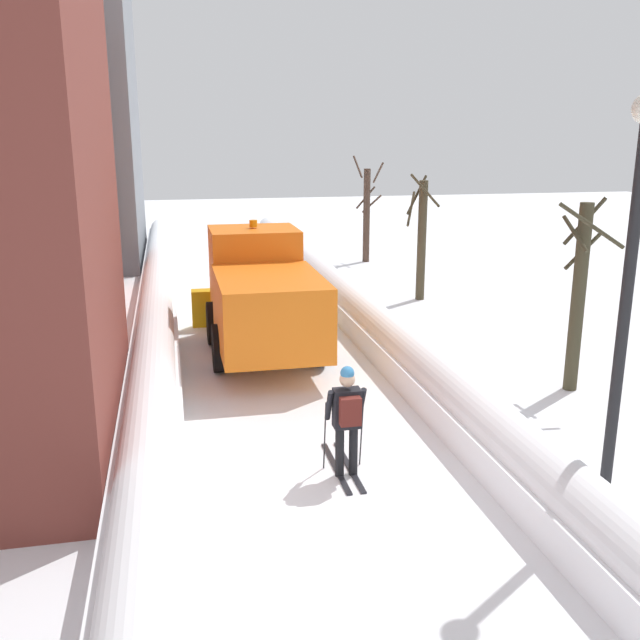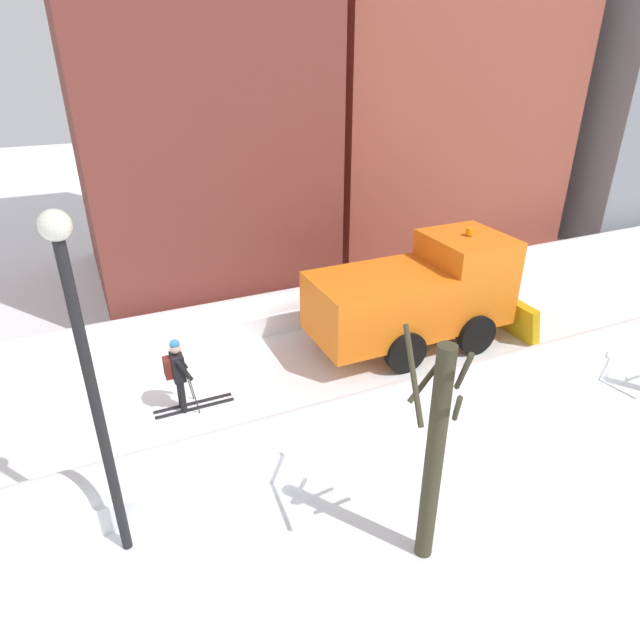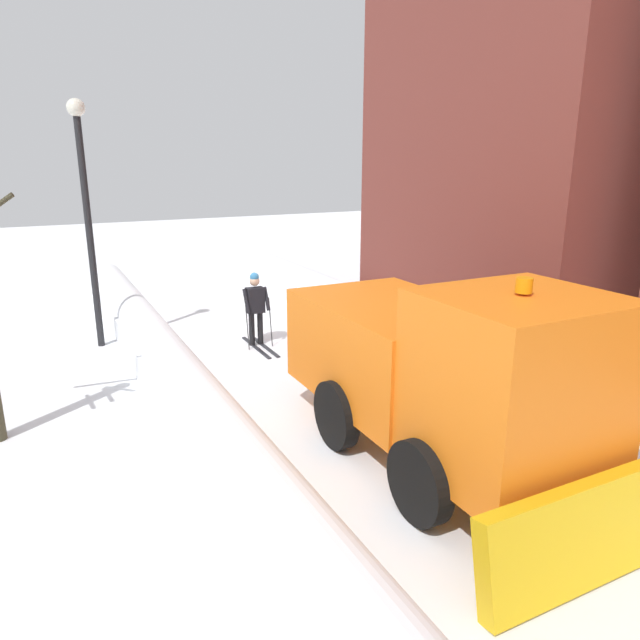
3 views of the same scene
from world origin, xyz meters
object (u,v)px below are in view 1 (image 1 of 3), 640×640
(plow_truck, at_px, (262,295))
(bare_tree_near, at_px, (579,293))
(bare_tree_far, at_px, (367,213))
(skier, at_px, (347,416))
(bare_tree_mid, at_px, (421,238))
(traffic_light_pole, at_px, (98,259))
(street_lamp, at_px, (631,261))

(plow_truck, bearing_deg, bare_tree_near, -32.47)
(plow_truck, distance_m, bare_tree_far, 13.34)
(plow_truck, height_order, bare_tree_near, bare_tree_near)
(skier, relative_size, bare_tree_near, 0.45)
(skier, bearing_deg, bare_tree_mid, 64.94)
(traffic_light_pole, height_order, street_lamp, street_lamp)
(bare_tree_mid, bearing_deg, bare_tree_far, 88.33)
(plow_truck, relative_size, skier, 3.31)
(plow_truck, distance_m, skier, 6.63)
(street_lamp, bearing_deg, skier, 154.47)
(plow_truck, height_order, bare_tree_far, bare_tree_far)
(street_lamp, relative_size, bare_tree_near, 1.42)
(traffic_light_pole, bearing_deg, plow_truck, 38.07)
(plow_truck, relative_size, street_lamp, 1.05)
(traffic_light_pole, xyz_separation_m, bare_tree_far, (9.40, 14.60, -0.87))
(bare_tree_mid, bearing_deg, traffic_light_pole, -140.96)
(bare_tree_mid, bearing_deg, bare_tree_near, -88.35)
(plow_truck, height_order, bare_tree_mid, bare_tree_mid)
(skier, bearing_deg, bare_tree_near, 26.50)
(plow_truck, distance_m, bare_tree_near, 7.14)
(skier, xyz_separation_m, bare_tree_far, (5.52, 18.51, 1.06))
(traffic_light_pole, height_order, bare_tree_mid, traffic_light_pole)
(bare_tree_near, distance_m, bare_tree_far, 15.73)
(skier, bearing_deg, plow_truck, 93.89)
(traffic_light_pole, bearing_deg, bare_tree_far, 57.22)
(traffic_light_pole, distance_m, street_lamp, 9.21)
(bare_tree_near, bearing_deg, skier, -153.50)
(street_lamp, xyz_separation_m, bare_tree_mid, (1.87, 13.00, -1.56))
(skier, height_order, bare_tree_near, bare_tree_near)
(bare_tree_near, bearing_deg, traffic_light_pole, 173.16)
(traffic_light_pole, bearing_deg, skier, -45.15)
(bare_tree_near, bearing_deg, street_lamp, -115.67)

